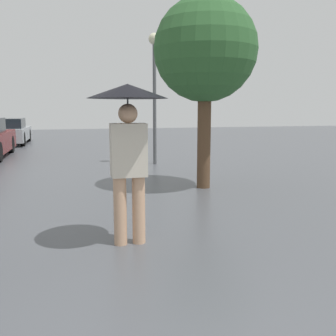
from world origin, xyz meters
name	(u,v)px	position (x,y,z in m)	size (l,w,h in m)	color
pedestrian	(128,126)	(0.29, 3.57, 1.44)	(0.95, 0.95, 1.93)	tan
parked_car_farthest	(7,132)	(-3.22, 17.90, 0.56)	(1.78, 3.96, 1.19)	#9EA3A8
tree	(205,51)	(2.29, 6.45, 2.77)	(2.07, 2.07, 3.84)	brown
street_lamp	(154,72)	(2.04, 9.99, 2.68)	(0.33, 0.33, 3.76)	#515456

